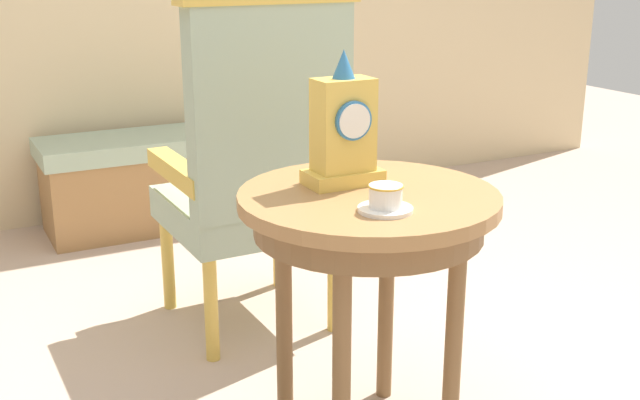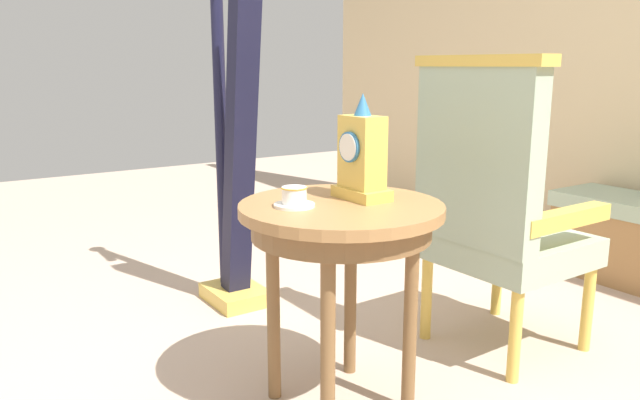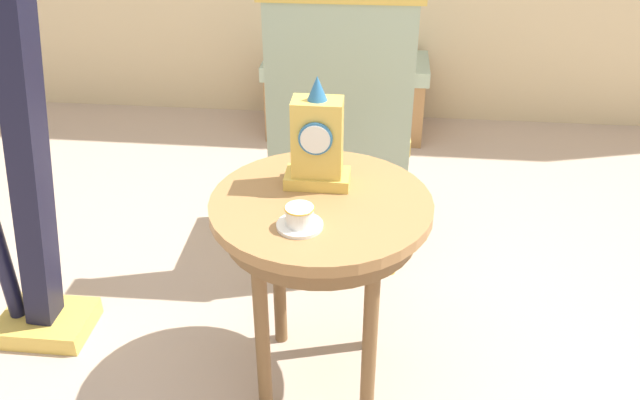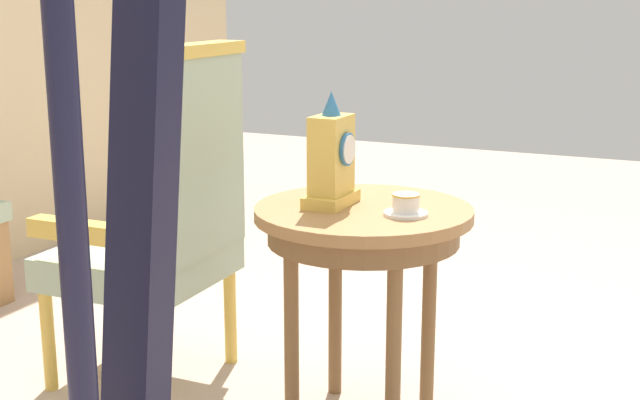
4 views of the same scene
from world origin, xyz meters
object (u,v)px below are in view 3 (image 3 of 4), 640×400
at_px(side_table, 321,226).
at_px(harp, 12,161).
at_px(teacup_left, 298,218).
at_px(armchair, 341,127).
at_px(mantel_clock, 317,143).
at_px(window_bench, 345,96).

xyz_separation_m(side_table, harp, (-0.98, 0.12, 0.10)).
height_order(side_table, harp, harp).
xyz_separation_m(side_table, teacup_left, (-0.05, -0.14, 0.11)).
distance_m(armchair, harp, 1.15).
bearing_deg(mantel_clock, harp, 178.63).
xyz_separation_m(teacup_left, harp, (-0.93, 0.26, -0.01)).
bearing_deg(armchair, window_bench, 92.72).
height_order(side_table, teacup_left, teacup_left).
bearing_deg(side_table, harp, 173.24).
relative_size(mantel_clock, window_bench, 0.37).
distance_m(mantel_clock, harp, 0.97).
distance_m(side_table, window_bench, 2.00).
relative_size(mantel_clock, harp, 0.19).
distance_m(mantel_clock, window_bench, 1.96).
height_order(side_table, mantel_clock, mantel_clock).
distance_m(armchair, window_bench, 1.31).
distance_m(teacup_left, armchair, 0.86).
height_order(side_table, armchair, armchair).
bearing_deg(mantel_clock, teacup_left, -96.18).
distance_m(teacup_left, window_bench, 2.16).
bearing_deg(mantel_clock, side_table, -77.78).
relative_size(side_table, teacup_left, 5.45).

